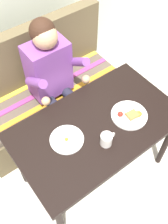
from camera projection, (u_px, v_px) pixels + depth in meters
ground_plane at (94, 170)px, 2.44m from camera, size 8.00×8.00×0.00m
table at (96, 131)px, 1.93m from camera, size 1.20×0.70×0.73m
couch at (46, 96)px, 2.55m from camera, size 1.44×0.56×1.00m
person at (53, 75)px, 2.15m from camera, size 0.45×0.61×1.21m
plate_breakfast at (129, 115)px, 1.90m from camera, size 0.26×0.26×0.05m
plate_eggs at (67, 139)px, 1.78m from camera, size 0.23×0.23×0.04m
coffee_mug at (107, 139)px, 1.73m from camera, size 0.12×0.08×0.09m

